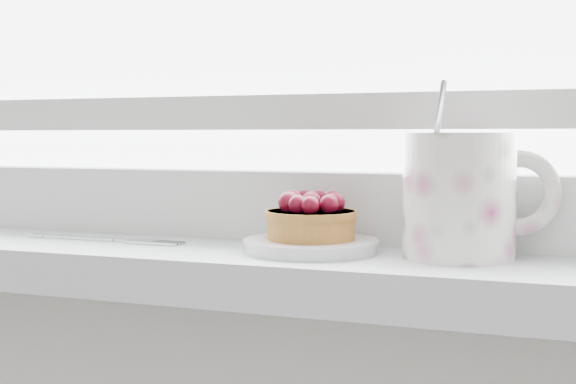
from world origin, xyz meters
The scene contains 4 objects.
saucer centered at (0.00, 1.89, 0.95)m, with size 0.12×0.12×0.01m, color silver.
raspberry_tart centered at (0.00, 1.89, 0.97)m, with size 0.08×0.08×0.04m.
floral_mug centered at (0.13, 1.90, 1.00)m, with size 0.15×0.13×0.16m.
fork centered at (-0.23, 1.89, 0.94)m, with size 0.18×0.02×0.00m.
Camera 1 is at (0.24, 1.20, 1.05)m, focal length 50.00 mm.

